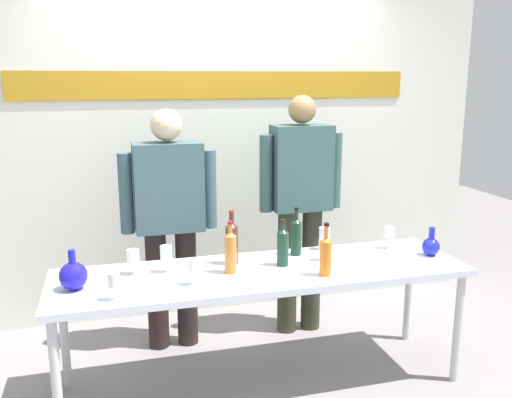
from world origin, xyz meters
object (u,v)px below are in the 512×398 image
(wine_bottle_0, at_px, (296,235))
(wine_bottle_4, at_px, (232,241))
(wine_glass_left_2, at_px, (113,280))
(wine_glass_right_0, at_px, (323,246))
(wine_bottle_1, at_px, (283,245))
(display_table, at_px, (263,279))
(wine_glass_left_3, at_px, (193,267))
(wine_glass_left_0, at_px, (133,257))
(decanter_blue_left, at_px, (73,275))
(presenter_left, at_px, (169,214))
(wine_bottle_3, at_px, (230,251))
(wine_bottle_2, at_px, (326,254))
(wine_glass_right_2, at_px, (325,233))
(wine_glass_left_1, at_px, (166,253))
(presenter_right, at_px, (301,200))
(wine_glass_right_1, at_px, (389,233))
(decanter_blue_right, at_px, (431,246))

(wine_bottle_0, relative_size, wine_bottle_4, 0.93)
(wine_glass_left_2, relative_size, wine_glass_right_0, 1.13)
(wine_glass_right_0, bearing_deg, wine_bottle_1, -175.29)
(display_table, bearing_deg, wine_glass_left_3, -163.29)
(display_table, height_order, wine_glass_left_0, wine_glass_left_0)
(wine_glass_left_3, bearing_deg, decanter_blue_left, 170.49)
(presenter_left, height_order, wine_glass_right_0, presenter_left)
(wine_bottle_3, height_order, wine_glass_right_0, wine_bottle_3)
(wine_bottle_0, xyz_separation_m, wine_bottle_1, (-0.14, -0.17, -0.00))
(wine_glass_left_2, bearing_deg, wine_glass_left_3, 14.13)
(wine_bottle_2, height_order, wine_bottle_4, wine_bottle_4)
(display_table, height_order, wine_glass_right_2, wine_glass_right_2)
(decanter_blue_left, xyz_separation_m, wine_glass_left_3, (0.62, -0.10, 0.03))
(wine_bottle_1, distance_m, wine_glass_left_3, 0.59)
(wine_bottle_3, bearing_deg, wine_glass_left_2, -160.35)
(wine_glass_left_2, relative_size, wine_glass_left_3, 1.02)
(display_table, height_order, wine_glass_left_1, wine_glass_left_1)
(presenter_right, bearing_deg, wine_glass_right_0, -95.81)
(decanter_blue_left, bearing_deg, wine_bottle_1, 3.23)
(wine_bottle_0, relative_size, wine_bottle_1, 1.09)
(wine_bottle_2, bearing_deg, presenter_right, 79.94)
(wine_glass_right_0, bearing_deg, decanter_blue_left, -176.50)
(wine_glass_right_1, bearing_deg, wine_glass_left_0, -178.01)
(presenter_right, distance_m, wine_bottle_2, 0.85)
(display_table, distance_m, decanter_blue_right, 1.09)
(wine_bottle_3, distance_m, wine_glass_left_2, 0.69)
(decanter_blue_right, xyz_separation_m, wine_bottle_2, (-0.77, -0.16, 0.06))
(display_table, distance_m, wine_glass_left_0, 0.75)
(decanter_blue_right, height_order, wine_bottle_3, wine_bottle_3)
(wine_glass_right_1, distance_m, wine_glass_right_2, 0.42)
(wine_glass_right_1, bearing_deg, wine_bottle_0, 176.98)
(presenter_left, distance_m, wine_glass_right_1, 1.44)
(presenter_left, height_order, wine_bottle_0, presenter_left)
(decanter_blue_right, bearing_deg, wine_glass_left_2, -173.87)
(decanter_blue_right, relative_size, presenter_left, 0.11)
(wine_glass_left_2, height_order, wine_glass_right_1, wine_glass_left_2)
(display_table, relative_size, wine_bottle_1, 8.55)
(wine_bottle_1, relative_size, wine_bottle_3, 0.93)
(decanter_blue_right, relative_size, wine_bottle_1, 0.65)
(wine_glass_right_0, bearing_deg, wine_glass_left_2, -166.61)
(wine_bottle_2, relative_size, wine_bottle_3, 1.01)
(presenter_left, xyz_separation_m, wine_glass_right_2, (0.95, -0.38, -0.10))
(decanter_blue_left, height_order, wine_bottle_4, wine_bottle_4)
(wine_bottle_1, xyz_separation_m, wine_glass_right_0, (0.27, 0.02, -0.03))
(decanter_blue_right, relative_size, wine_glass_left_1, 1.15)
(display_table, height_order, wine_glass_right_0, wine_glass_right_0)
(wine_bottle_1, xyz_separation_m, wine_bottle_2, (0.18, -0.22, 0.00))
(wine_bottle_1, xyz_separation_m, wine_glass_left_2, (-0.97, -0.27, -0.02))
(wine_bottle_2, distance_m, wine_bottle_3, 0.54)
(display_table, height_order, presenter_left, presenter_left)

